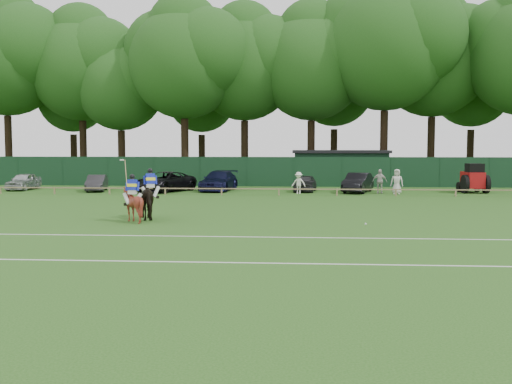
# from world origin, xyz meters

# --- Properties ---
(ground) EXTENTS (160.00, 160.00, 0.00)m
(ground) POSITION_xyz_m (0.00, 0.00, 0.00)
(ground) COLOR #1E4C14
(ground) RESTS_ON ground
(horse_dark) EXTENTS (1.82, 2.44, 1.87)m
(horse_dark) POSITION_xyz_m (-4.57, 4.25, 0.94)
(horse_dark) COLOR black
(horse_dark) RESTS_ON ground
(horse_chestnut) EXTENTS (1.31, 1.47, 1.60)m
(horse_chestnut) POSITION_xyz_m (-5.10, 3.09, 0.80)
(horse_chestnut) COLOR maroon
(horse_chestnut) RESTS_ON ground
(sedan_silver) EXTENTS (1.60, 3.92, 1.33)m
(sedan_silver) POSITION_xyz_m (-19.05, 21.78, 0.66)
(sedan_silver) COLOR #B8BBBE
(sedan_silver) RESTS_ON ground
(sedan_grey) EXTENTS (2.04, 3.92, 1.23)m
(sedan_grey) POSITION_xyz_m (-12.92, 20.90, 0.62)
(sedan_grey) COLOR #302F32
(sedan_grey) RESTS_ON ground
(suv_black) EXTENTS (4.48, 5.90, 1.49)m
(suv_black) POSITION_xyz_m (-7.64, 20.76, 0.74)
(suv_black) COLOR black
(suv_black) RESTS_ON ground
(sedan_navy) EXTENTS (2.74, 5.43, 1.51)m
(sedan_navy) POSITION_xyz_m (-3.74, 21.99, 0.76)
(sedan_navy) COLOR #101233
(sedan_navy) RESTS_ON ground
(hatch_grey) EXTENTS (1.94, 3.84, 1.26)m
(hatch_grey) POSITION_xyz_m (2.85, 21.68, 0.63)
(hatch_grey) COLOR #2D2D2F
(hatch_grey) RESTS_ON ground
(estate_black) EXTENTS (2.79, 4.63, 1.44)m
(estate_black) POSITION_xyz_m (6.71, 21.09, 0.72)
(estate_black) COLOR black
(estate_black) RESTS_ON ground
(spectator_left) EXTENTS (1.10, 0.75, 1.56)m
(spectator_left) POSITION_xyz_m (2.36, 19.65, 0.78)
(spectator_left) COLOR white
(spectator_left) RESTS_ON ground
(spectator_mid) EXTENTS (1.07, 0.55, 1.75)m
(spectator_mid) POSITION_xyz_m (8.21, 20.40, 0.88)
(spectator_mid) COLOR beige
(spectator_mid) RESTS_ON ground
(spectator_right) EXTENTS (0.98, 0.75, 1.79)m
(spectator_right) POSITION_xyz_m (9.34, 19.76, 0.90)
(spectator_right) COLOR silver
(spectator_right) RESTS_ON ground
(rider_dark) EXTENTS (0.90, 0.57, 1.41)m
(rider_dark) POSITION_xyz_m (-4.56, 4.24, 1.74)
(rider_dark) COLOR silver
(rider_dark) RESTS_ON ground
(rider_chestnut) EXTENTS (0.94, 0.58, 2.05)m
(rider_chestnut) POSITION_xyz_m (-5.11, 3.08, 1.53)
(rider_chestnut) COLOR silver
(rider_chestnut) RESTS_ON ground
(polo_ball) EXTENTS (0.09, 0.09, 0.09)m
(polo_ball) POSITION_xyz_m (5.31, 2.83, 0.04)
(polo_ball) COLOR silver
(polo_ball) RESTS_ON ground
(pitch_lines) EXTENTS (60.00, 5.10, 0.01)m
(pitch_lines) POSITION_xyz_m (0.00, -3.50, 0.01)
(pitch_lines) COLOR silver
(pitch_lines) RESTS_ON ground
(pitch_rail) EXTENTS (62.10, 0.10, 0.50)m
(pitch_rail) POSITION_xyz_m (0.00, 18.00, 0.45)
(pitch_rail) COLOR #997F5B
(pitch_rail) RESTS_ON ground
(perimeter_fence) EXTENTS (92.08, 0.08, 2.50)m
(perimeter_fence) POSITION_xyz_m (0.00, 27.00, 1.25)
(perimeter_fence) COLOR #14351E
(perimeter_fence) RESTS_ON ground
(utility_shed) EXTENTS (8.40, 4.40, 3.04)m
(utility_shed) POSITION_xyz_m (6.00, 30.00, 1.54)
(utility_shed) COLOR #14331E
(utility_shed) RESTS_ON ground
(tree_row) EXTENTS (96.00, 12.00, 21.00)m
(tree_row) POSITION_xyz_m (2.00, 35.00, 0.00)
(tree_row) COLOR #26561C
(tree_row) RESTS_ON ground
(tractor) EXTENTS (1.87, 2.65, 2.15)m
(tractor) POSITION_xyz_m (15.10, 21.36, 1.02)
(tractor) COLOR #A90F12
(tractor) RESTS_ON ground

